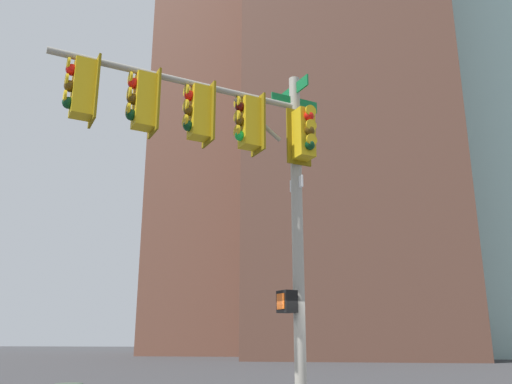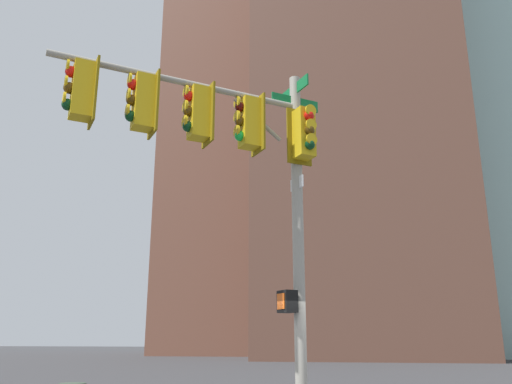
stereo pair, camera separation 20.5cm
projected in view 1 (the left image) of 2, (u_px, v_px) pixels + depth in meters
The scene contains 4 objects.
signal_pole_assembly at pixel (229, 151), 9.67m from camera, with size 3.30×4.34×7.07m.
building_brick_nearside at pixel (344, 79), 58.49m from camera, with size 21.18×19.45×59.81m, color brown.
building_brick_midblock at pixel (240, 174), 66.29m from camera, with size 16.75×19.06×43.80m, color brown.
building_glass_tower at pixel (491, 51), 67.55m from camera, with size 26.74×24.38×75.38m, color #9EC6C1.
Camera 1 is at (10.28, 0.66, 1.86)m, focal length 36.56 mm.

